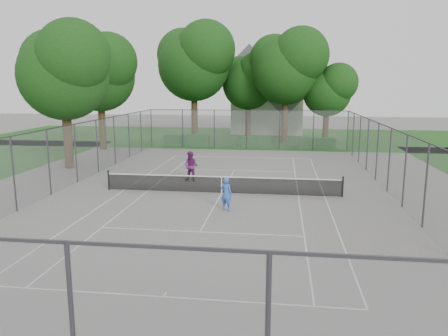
# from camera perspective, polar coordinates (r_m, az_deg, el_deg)

# --- Properties ---
(ground) EXTENTS (120.00, 120.00, 0.00)m
(ground) POSITION_cam_1_polar(r_m,az_deg,el_deg) (23.72, -0.31, -3.30)
(ground) COLOR slate
(ground) RESTS_ON ground
(grass_far) EXTENTS (60.00, 20.00, 0.00)m
(grass_far) POSITION_cam_1_polar(r_m,az_deg,el_deg) (49.23, 3.80, 4.07)
(grass_far) COLOR #1A4814
(grass_far) RESTS_ON ground
(court_markings) EXTENTS (11.03, 23.83, 0.01)m
(court_markings) POSITION_cam_1_polar(r_m,az_deg,el_deg) (23.72, -0.31, -3.29)
(court_markings) COLOR silver
(court_markings) RESTS_ON ground
(tennis_net) EXTENTS (12.87, 0.10, 1.10)m
(tennis_net) POSITION_cam_1_polar(r_m,az_deg,el_deg) (23.60, -0.32, -2.10)
(tennis_net) COLOR black
(tennis_net) RESTS_ON ground
(perimeter_fence) EXTENTS (18.08, 34.08, 3.52)m
(perimeter_fence) POSITION_cam_1_polar(r_m,az_deg,el_deg) (23.35, -0.32, 1.01)
(perimeter_fence) COLOR #38383D
(perimeter_fence) RESTS_ON ground
(tree_far_left) EXTENTS (8.45, 7.71, 12.14)m
(tree_far_left) POSITION_cam_1_polar(r_m,az_deg,el_deg) (46.10, -3.86, 14.00)
(tree_far_left) COLOR #362413
(tree_far_left) RESTS_ON ground
(tree_far_midleft) EXTENTS (6.44, 5.88, 9.26)m
(tree_far_midleft) POSITION_cam_1_polar(r_m,az_deg,el_deg) (47.73, 3.29, 11.52)
(tree_far_midleft) COLOR #362413
(tree_far_midleft) RESTS_ON ground
(tree_far_midright) EXTENTS (7.88, 7.19, 11.33)m
(tree_far_midright) POSITION_cam_1_polar(r_m,az_deg,el_deg) (44.89, 8.26, 13.28)
(tree_far_midright) COLOR #362413
(tree_far_midright) RESTS_ON ground
(tree_far_right) EXTENTS (5.49, 5.01, 7.89)m
(tree_far_right) POSITION_cam_1_polar(r_m,az_deg,el_deg) (45.07, 13.44, 10.08)
(tree_far_right) COLOR #362413
(tree_far_right) RESTS_ON ground
(tree_side_back) EXTENTS (7.10, 6.48, 10.21)m
(tree_side_back) POSITION_cam_1_polar(r_m,az_deg,el_deg) (40.80, -15.89, 12.16)
(tree_side_back) COLOR #362413
(tree_side_back) RESTS_ON ground
(tree_side_front) EXTENTS (6.99, 6.38, 10.04)m
(tree_side_front) POSITION_cam_1_polar(r_m,az_deg,el_deg) (32.16, -20.18, 12.17)
(tree_side_front) COLOR #362413
(tree_side_front) RESTS_ON ground
(hedge_left) EXTENTS (4.31, 1.29, 1.08)m
(hedge_left) POSITION_cam_1_polar(r_m,az_deg,el_deg) (42.10, -4.84, 3.64)
(hedge_left) COLOR #194E1A
(hedge_left) RESTS_ON ground
(hedge_mid) EXTENTS (3.04, 0.87, 0.96)m
(hedge_mid) POSITION_cam_1_polar(r_m,az_deg,el_deg) (41.51, 4.12, 3.46)
(hedge_mid) COLOR #194E1A
(hedge_mid) RESTS_ON ground
(hedge_right) EXTENTS (3.27, 1.20, 0.98)m
(hedge_right) POSITION_cam_1_polar(r_m,az_deg,el_deg) (41.21, 12.05, 3.22)
(hedge_right) COLOR #194E1A
(hedge_right) RESTS_ON ground
(house) EXTENTS (8.28, 6.42, 10.31)m
(house) POSITION_cam_1_polar(r_m,az_deg,el_deg) (53.65, 5.71, 9.04)
(house) COLOR silver
(house) RESTS_ON ground
(girl_player) EXTENTS (0.68, 0.58, 1.58)m
(girl_player) POSITION_cam_1_polar(r_m,az_deg,el_deg) (20.36, 0.31, -3.39)
(girl_player) COLOR blue
(girl_player) RESTS_ON ground
(woman_player) EXTENTS (1.02, 0.88, 1.83)m
(woman_player) POSITION_cam_1_polar(r_m,az_deg,el_deg) (26.54, -4.33, 0.21)
(woman_player) COLOR #62205D
(woman_player) RESTS_ON ground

